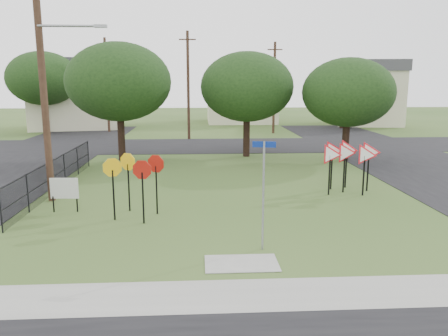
% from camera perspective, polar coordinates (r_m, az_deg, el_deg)
% --- Properties ---
extents(ground, '(140.00, 140.00, 0.00)m').
position_cam_1_polar(ground, '(14.43, 1.37, -8.58)').
color(ground, '#324F1D').
extents(sidewalk, '(30.00, 1.60, 0.02)m').
position_cam_1_polar(sidewalk, '(10.58, 3.28, -16.23)').
color(sidewalk, gray).
rests_on(sidewalk, ground).
extents(planting_strip, '(30.00, 0.80, 0.02)m').
position_cam_1_polar(planting_strip, '(9.54, 4.14, -19.55)').
color(planting_strip, '#324F1D').
rests_on(planting_strip, ground).
extents(street_right, '(8.00, 50.00, 0.02)m').
position_cam_1_polar(street_right, '(27.37, 25.43, -0.13)').
color(street_right, black).
rests_on(street_right, ground).
extents(street_far, '(60.00, 8.00, 0.02)m').
position_cam_1_polar(street_far, '(33.90, -1.35, 2.96)').
color(street_far, black).
rests_on(street_far, ground).
extents(curb_pad, '(2.00, 1.20, 0.02)m').
position_cam_1_polar(curb_pad, '(12.20, 2.30, -12.35)').
color(curb_pad, gray).
rests_on(curb_pad, ground).
extents(street_name_sign, '(0.66, 0.15, 3.23)m').
position_cam_1_polar(street_name_sign, '(12.65, 5.17, -2.77)').
color(street_name_sign, gray).
rests_on(street_name_sign, ground).
extents(stop_sign_cluster, '(2.12, 1.83, 2.26)m').
position_cam_1_polar(stop_sign_cluster, '(16.06, -11.58, -0.47)').
color(stop_sign_cluster, black).
rests_on(stop_sign_cluster, ground).
extents(yield_sign_cluster, '(2.85, 2.08, 2.30)m').
position_cam_1_polar(yield_sign_cluster, '(20.17, 15.89, 1.69)').
color(yield_sign_cluster, black).
rests_on(yield_sign_cluster, ground).
extents(info_board, '(1.06, 0.09, 1.32)m').
position_cam_1_polar(info_board, '(17.57, -20.14, -2.64)').
color(info_board, black).
rests_on(info_board, ground).
extents(utility_pole_main, '(3.55, 0.33, 10.00)m').
position_cam_1_polar(utility_pole_main, '(19.04, -22.48, 11.38)').
color(utility_pole_main, '#432C1E').
rests_on(utility_pole_main, ground).
extents(far_pole_a, '(1.40, 0.24, 9.00)m').
position_cam_1_polar(far_pole_a, '(37.54, -4.70, 10.76)').
color(far_pole_a, '#432C1E').
rests_on(far_pole_a, ground).
extents(far_pole_b, '(1.40, 0.24, 8.50)m').
position_cam_1_polar(far_pole_b, '(42.13, 6.57, 10.43)').
color(far_pole_b, '#432C1E').
rests_on(far_pole_b, ground).
extents(far_pole_c, '(1.40, 0.24, 9.00)m').
position_cam_1_polar(far_pole_c, '(44.42, -15.06, 10.49)').
color(far_pole_c, '#432C1E').
rests_on(far_pole_c, ground).
extents(fence_run, '(0.05, 11.55, 1.50)m').
position_cam_1_polar(fence_run, '(21.21, -21.00, -0.68)').
color(fence_run, black).
rests_on(fence_run, ground).
extents(house_left, '(10.58, 8.88, 7.20)m').
position_cam_1_polar(house_left, '(49.26, -18.68, 9.22)').
color(house_left, beige).
rests_on(house_left, ground).
extents(house_mid, '(8.40, 8.40, 6.20)m').
position_cam_1_polar(house_mid, '(53.80, 2.22, 9.38)').
color(house_mid, beige).
rests_on(house_mid, ground).
extents(house_right, '(8.30, 8.30, 7.20)m').
position_cam_1_polar(house_right, '(53.10, 18.09, 9.36)').
color(house_right, beige).
rests_on(house_right, ground).
extents(tree_near_left, '(6.40, 6.40, 7.27)m').
position_cam_1_polar(tree_near_left, '(27.96, -13.58, 10.86)').
color(tree_near_left, black).
rests_on(tree_near_left, ground).
extents(tree_near_mid, '(6.00, 6.00, 6.80)m').
position_cam_1_polar(tree_near_mid, '(28.70, 3.02, 10.53)').
color(tree_near_mid, black).
rests_on(tree_near_mid, ground).
extents(tree_near_right, '(5.60, 5.60, 6.33)m').
position_cam_1_polar(tree_near_right, '(28.06, 15.92, 9.46)').
color(tree_near_right, black).
rests_on(tree_near_right, ground).
extents(tree_far_left, '(6.80, 6.80, 7.73)m').
position_cam_1_polar(tree_far_left, '(46.00, -22.56, 10.75)').
color(tree_far_left, black).
rests_on(tree_far_left, ground).
extents(tree_far_right, '(6.00, 6.00, 6.80)m').
position_cam_1_polar(tree_far_right, '(47.97, 15.36, 10.43)').
color(tree_far_right, black).
rests_on(tree_far_right, ground).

